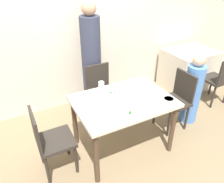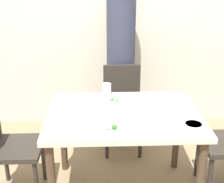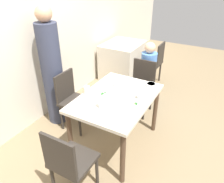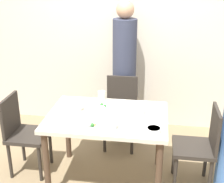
# 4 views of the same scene
# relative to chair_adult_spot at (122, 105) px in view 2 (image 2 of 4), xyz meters

# --- Properties ---
(wall_back) EXTENTS (10.00, 0.06, 2.70)m
(wall_back) POSITION_rel_chair_adult_spot_xyz_m (-0.04, 0.63, 0.87)
(wall_back) COLOR beige
(wall_back) RESTS_ON ground_plane
(dining_table) EXTENTS (1.17, 0.83, 0.75)m
(dining_table) POSITION_rel_chair_adult_spot_xyz_m (-0.04, -0.75, 0.18)
(dining_table) COLOR beige
(dining_table) RESTS_ON ground_plane
(chair_adult_spot) EXTENTS (0.40, 0.40, 0.87)m
(chair_adult_spot) POSITION_rel_chair_adult_spot_xyz_m (0.00, 0.00, 0.00)
(chair_adult_spot) COLOR #2D2823
(chair_adult_spot) RESTS_ON ground_plane
(chair_empty_left) EXTENTS (0.40, 0.40, 0.87)m
(chair_empty_left) POSITION_rel_chair_adult_spot_xyz_m (-0.96, -0.71, 0.00)
(chair_empty_left) COLOR #2D2823
(chair_empty_left) RESTS_ON ground_plane
(person_adult) EXTENTS (0.30, 0.30, 1.74)m
(person_adult) POSITION_rel_chair_adult_spot_xyz_m (0.00, 0.33, 0.35)
(person_adult) COLOR #33384C
(person_adult) RESTS_ON ground_plane
(bowl_curry) EXTENTS (0.18, 0.18, 0.05)m
(bowl_curry) POSITION_rel_chair_adult_spot_xyz_m (0.23, -0.66, 0.30)
(bowl_curry) COLOR white
(bowl_curry) RESTS_ON dining_table
(plate_rice_adult) EXTENTS (0.24, 0.24, 0.06)m
(plate_rice_adult) POSITION_rel_chair_adult_spot_xyz_m (-0.15, -0.64, 0.29)
(plate_rice_adult) COLOR white
(plate_rice_adult) RESTS_ON dining_table
(plate_rice_child) EXTENTS (0.23, 0.23, 0.05)m
(plate_rice_child) POSITION_rel_chair_adult_spot_xyz_m (-0.16, -1.01, 0.29)
(plate_rice_child) COLOR white
(plate_rice_child) RESTS_ON dining_table
(bowl_rice_small) EXTENTS (0.13, 0.13, 0.04)m
(bowl_rice_small) POSITION_rel_chair_adult_spot_xyz_m (0.41, -1.03, 0.30)
(bowl_rice_small) COLOR white
(bowl_rice_small) RESTS_ON dining_table
(glass_water_tall) EXTENTS (0.07, 0.07, 0.14)m
(glass_water_tall) POSITION_rel_chair_adult_spot_xyz_m (-0.35, -0.72, 0.35)
(glass_water_tall) COLOR silver
(glass_water_tall) RESTS_ON dining_table
(glass_water_short) EXTENTS (0.08, 0.08, 0.10)m
(glass_water_short) POSITION_rel_chair_adult_spot_xyz_m (0.05, -1.03, 0.33)
(glass_water_short) COLOR silver
(glass_water_short) RESTS_ON dining_table
(glass_water_center) EXTENTS (0.08, 0.08, 0.10)m
(glass_water_center) POSITION_rel_chair_adult_spot_xyz_m (-0.17, -0.39, 0.33)
(glass_water_center) COLOR silver
(glass_water_center) RESTS_ON dining_table
(fork_steel) EXTENTS (0.18, 0.03, 0.01)m
(fork_steel) POSITION_rel_chair_adult_spot_xyz_m (0.06, -0.53, 0.28)
(fork_steel) COLOR silver
(fork_steel) RESTS_ON dining_table
(spoon_steel) EXTENTS (0.17, 0.09, 0.01)m
(spoon_steel) POSITION_rel_chair_adult_spot_xyz_m (0.37, -0.50, 0.28)
(spoon_steel) COLOR silver
(spoon_steel) RESTS_ON dining_table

